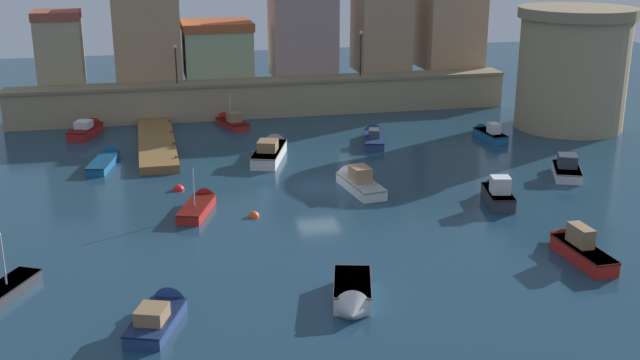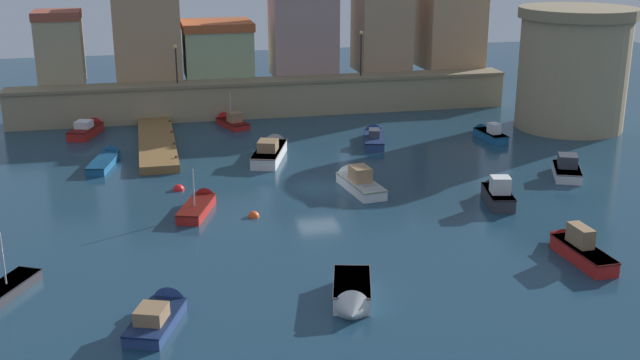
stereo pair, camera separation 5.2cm
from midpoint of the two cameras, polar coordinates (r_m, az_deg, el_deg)
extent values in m
plane|color=#19384C|center=(48.76, -0.16, -0.58)|extent=(113.45, 113.45, 0.00)
cube|color=#9E8966|center=(67.48, -3.90, 5.82)|extent=(41.83, 2.36, 2.82)
cube|color=#817053|center=(67.18, -3.93, 7.10)|extent=(41.83, 2.66, 0.24)
cube|color=tan|center=(69.36, -18.17, 8.72)|extent=(3.60, 3.83, 5.28)
cube|color=brown|center=(69.00, -18.41, 11.16)|extent=(3.74, 3.98, 0.70)
cube|color=tan|center=(69.41, -12.34, 10.09)|extent=(5.41, 4.82, 7.44)
cube|color=#9AAA7C|center=(70.23, -7.40, 9.03)|extent=(5.71, 5.41, 4.03)
cube|color=#A84C27|center=(69.91, -7.47, 10.95)|extent=(5.94, 5.62, 0.70)
cube|color=#A7847D|center=(70.36, -1.25, 10.33)|extent=(5.60, 3.87, 6.82)
cube|color=tan|center=(72.48, 4.40, 10.96)|extent=(4.51, 4.73, 7.95)
cube|color=tan|center=(75.04, 9.22, 11.01)|extent=(5.22, 5.53, 7.93)
cylinder|color=#9E8966|center=(65.72, 17.60, 7.28)|extent=(8.34, 8.34, 8.61)
cylinder|color=#867556|center=(65.10, 17.99, 11.35)|extent=(9.01, 9.01, 0.80)
cube|color=brown|center=(59.05, -11.66, 2.62)|extent=(2.58, 13.96, 0.56)
cylinder|color=brown|center=(64.14, -10.76, 3.94)|extent=(0.20, 0.20, 0.70)
cylinder|color=brown|center=(60.75, -10.61, 3.18)|extent=(0.20, 0.20, 0.70)
cylinder|color=brown|center=(57.38, -10.45, 2.32)|extent=(0.20, 0.20, 0.70)
cylinder|color=brown|center=(54.02, -10.28, 1.36)|extent=(0.20, 0.20, 0.70)
cylinder|color=black|center=(66.21, -10.30, 8.05)|extent=(0.12, 0.12, 2.83)
sphere|color=#F9D172|center=(65.97, -10.37, 9.39)|extent=(0.32, 0.32, 0.32)
cylinder|color=black|center=(68.58, 2.91, 8.93)|extent=(0.12, 0.12, 3.51)
sphere|color=#F9D172|center=(68.31, 2.93, 10.51)|extent=(0.32, 0.32, 0.32)
cube|color=#195689|center=(61.04, 12.09, 3.11)|extent=(1.45, 3.41, 0.62)
cone|color=#195689|center=(62.79, 11.17, 3.58)|extent=(1.19, 1.02, 1.12)
cube|color=#0B273B|center=(60.97, 12.11, 3.36)|extent=(1.48, 3.48, 0.08)
cube|color=silver|center=(60.51, 12.33, 3.65)|extent=(0.79, 0.98, 0.77)
cube|color=#99B7C6|center=(60.89, 12.12, 3.79)|extent=(0.65, 0.11, 0.46)
cube|color=red|center=(44.87, -8.88, -2.06)|extent=(2.48, 4.02, 0.59)
cone|color=red|center=(47.04, -8.12, -1.08)|extent=(1.50, 1.41, 1.22)
cube|color=#5D110A|center=(44.78, -8.89, -1.75)|extent=(2.53, 4.10, 0.08)
cylinder|color=#B2B2B7|center=(44.10, -9.08, -0.55)|extent=(0.08, 0.08, 2.14)
cube|color=silver|center=(34.55, 2.29, -7.86)|extent=(2.35, 3.58, 0.83)
cone|color=silver|center=(32.71, 2.29, -9.42)|extent=(1.67, 1.27, 1.48)
cube|color=slate|center=(34.39, 2.29, -7.29)|extent=(2.40, 3.65, 0.08)
cube|color=#333338|center=(46.98, 12.60, -1.23)|extent=(1.98, 3.52, 0.80)
cone|color=#333338|center=(48.90, 12.07, -0.44)|extent=(1.41, 1.17, 1.24)
cube|color=black|center=(46.87, 12.63, -0.81)|extent=(2.02, 3.59, 0.08)
cube|color=silver|center=(46.37, 12.77, -0.34)|extent=(1.24, 1.18, 0.96)
cube|color=#99B7C6|center=(46.81, 12.64, -0.10)|extent=(0.94, 0.26, 0.58)
cube|color=red|center=(40.15, 18.33, -5.11)|extent=(1.35, 4.10, 0.73)
cone|color=red|center=(42.13, 16.49, -3.84)|extent=(1.19, 1.17, 1.15)
cube|color=#520D09|center=(40.03, 18.37, -4.68)|extent=(1.38, 4.18, 0.08)
cube|color=olive|center=(40.15, 18.14, -3.80)|extent=(0.73, 1.55, 0.94)
cube|color=navy|center=(58.78, 3.86, 2.90)|extent=(2.48, 4.63, 0.59)
cone|color=navy|center=(61.48, 3.80, 3.57)|extent=(1.58, 1.54, 1.30)
cube|color=black|center=(58.72, 3.87, 3.14)|extent=(2.53, 4.73, 0.08)
cube|color=#333842|center=(58.43, 3.88, 3.39)|extent=(1.04, 1.33, 0.56)
cube|color=#99B7C6|center=(58.99, 3.87, 3.56)|extent=(0.68, 0.24, 0.33)
cube|color=red|center=(64.00, -6.32, 4.03)|extent=(2.40, 3.67, 0.50)
cone|color=red|center=(65.88, -7.15, 4.39)|extent=(1.50, 1.33, 1.25)
cube|color=#460E09|center=(63.95, -6.33, 4.21)|extent=(2.45, 3.74, 0.08)
cube|color=olive|center=(63.53, -6.19, 4.51)|extent=(1.21, 1.21, 0.76)
cylinder|color=#B2B2B7|center=(63.95, -6.48, 5.28)|extent=(0.08, 0.08, 2.26)
cube|color=silver|center=(53.23, 17.24, 0.55)|extent=(2.83, 3.80, 0.63)
cone|color=silver|center=(55.29, 17.03, 1.20)|extent=(1.76, 1.49, 1.49)
cube|color=slate|center=(53.15, 17.26, 0.83)|extent=(2.89, 3.87, 0.08)
cube|color=#333842|center=(53.19, 17.29, 1.33)|extent=(1.60, 1.68, 0.79)
cube|color=white|center=(48.17, 2.92, -0.43)|extent=(2.07, 4.61, 0.64)
cone|color=white|center=(50.63, 1.69, 0.50)|extent=(1.59, 1.42, 1.44)
cube|color=#6F845A|center=(48.08, 2.92, -0.11)|extent=(2.11, 4.70, 0.08)
cube|color=olive|center=(48.06, 2.87, 0.47)|extent=(1.22, 1.55, 0.86)
cube|color=#99B7C6|center=(48.68, 2.54, 0.75)|extent=(0.94, 0.18, 0.52)
cube|color=#333338|center=(37.42, -21.77, -7.42)|extent=(2.92, 4.14, 0.48)
cube|color=black|center=(37.34, -21.81, -7.14)|extent=(2.98, 4.22, 0.08)
cylinder|color=#B2B2B7|center=(37.04, -21.80, -5.26)|extent=(0.08, 0.08, 2.38)
cube|color=silver|center=(54.59, -3.69, 1.85)|extent=(3.27, 5.48, 0.81)
cone|color=silver|center=(57.69, -3.15, 2.74)|extent=(1.96, 1.84, 1.59)
cube|color=#6D5C4F|center=(54.49, -3.70, 2.22)|extent=(3.34, 5.59, 0.08)
cube|color=olive|center=(53.90, -3.80, 2.48)|extent=(1.68, 1.85, 0.70)
cube|color=#99B7C6|center=(54.62, -3.66, 2.72)|extent=(1.09, 0.42, 0.42)
cube|color=navy|center=(32.89, -11.72, -9.94)|extent=(2.64, 3.84, 0.54)
cone|color=navy|center=(34.75, -10.52, -8.28)|extent=(1.68, 1.43, 1.42)
cube|color=#0C1A3E|center=(32.79, -11.74, -9.59)|extent=(2.70, 3.92, 0.08)
cube|color=olive|center=(32.32, -12.00, -9.38)|extent=(1.48, 1.57, 0.57)
cube|color=#99B7C6|center=(32.84, -11.64, -8.84)|extent=(0.95, 0.40, 0.34)
cube|color=#195689|center=(54.89, -15.31, 1.19)|extent=(2.14, 4.59, 0.54)
cone|color=#195689|center=(57.48, -14.63, 1.98)|extent=(1.40, 1.46, 1.16)
cube|color=#09293B|center=(54.82, -15.32, 1.42)|extent=(2.18, 4.68, 0.08)
cube|color=red|center=(63.27, -16.50, 3.33)|extent=(2.62, 3.99, 0.72)
cone|color=red|center=(65.35, -15.71, 3.85)|extent=(1.64, 1.45, 1.37)
cube|color=#560D0C|center=(63.19, -16.53, 3.62)|extent=(2.67, 4.07, 0.08)
cube|color=silver|center=(62.95, -16.62, 3.85)|extent=(1.43, 1.48, 0.54)
cube|color=#99B7C6|center=(63.47, -16.42, 4.00)|extent=(0.95, 0.39, 0.32)
sphere|color=red|center=(49.15, -10.13, -0.71)|extent=(0.70, 0.70, 0.70)
sphere|color=#EA4C19|center=(44.16, -4.81, -2.64)|extent=(0.64, 0.64, 0.64)
camera|label=1|loc=(0.03, -90.03, -0.01)|focal=44.64mm
camera|label=2|loc=(0.03, 89.97, 0.01)|focal=44.64mm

